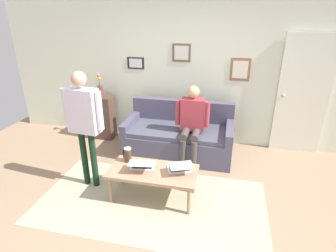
{
  "coord_description": "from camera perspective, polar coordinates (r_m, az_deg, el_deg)",
  "views": [
    {
      "loc": [
        -0.78,
        2.74,
        2.38
      ],
      "look_at": [
        0.04,
        -0.86,
        0.8
      ],
      "focal_mm": 29.46,
      "sensor_mm": 36.0,
      "label": 1
    }
  ],
  "objects": [
    {
      "name": "ground_plane",
      "position": [
        3.72,
        -2.46,
        -16.72
      ],
      "size": [
        7.68,
        7.68,
        0.0
      ],
      "primitive_type": "plane",
      "color": "#96795E"
    },
    {
      "name": "area_rug",
      "position": [
        3.83,
        -3.44,
        -15.31
      ],
      "size": [
        2.98,
        1.56,
        0.01
      ],
      "primitive_type": "cube",
      "color": "#A6A484",
      "rests_on": "ground_plane"
    },
    {
      "name": "back_wall",
      "position": [
        5.11,
        3.86,
        11.49
      ],
      "size": [
        7.04,
        0.11,
        2.7
      ],
      "color": "silver",
      "rests_on": "ground_plane"
    },
    {
      "name": "interior_door",
      "position": [
        5.18,
        26.09,
        5.63
      ],
      "size": [
        0.82,
        0.09,
        2.05
      ],
      "color": "white",
      "rests_on": "ground_plane"
    },
    {
      "name": "couch",
      "position": [
        4.82,
        2.28,
        -2.32
      ],
      "size": [
        1.82,
        0.88,
        0.88
      ],
      "color": "#4A485E",
      "rests_on": "ground_plane"
    },
    {
      "name": "coffee_table",
      "position": [
        3.68,
        -3.15,
        -9.74
      ],
      "size": [
        1.16,
        0.57,
        0.43
      ],
      "color": "#A47C60",
      "rests_on": "ground_plane"
    },
    {
      "name": "laptop_left",
      "position": [
        3.69,
        -5.42,
        -7.99
      ],
      "size": [
        0.37,
        0.41,
        0.14
      ],
      "color": "silver",
      "rests_on": "coffee_table"
    },
    {
      "name": "laptop_center",
      "position": [
        3.62,
        2.47,
        -8.57
      ],
      "size": [
        0.41,
        0.44,
        0.13
      ],
      "color": "silver",
      "rests_on": "coffee_table"
    },
    {
      "name": "french_press",
      "position": [
        3.83,
        -8.3,
        -5.89
      ],
      "size": [
        0.12,
        0.1,
        0.23
      ],
      "color": "#4C3323",
      "rests_on": "coffee_table"
    },
    {
      "name": "side_shelf",
      "position": [
        5.54,
        -13.28,
        1.84
      ],
      "size": [
        0.42,
        0.32,
        0.85
      ],
      "color": "#4E362C",
      "rests_on": "ground_plane"
    },
    {
      "name": "flower_vase",
      "position": [
        5.36,
        -13.87,
        7.69
      ],
      "size": [
        0.11,
        0.11,
        0.44
      ],
      "color": "brown",
      "rests_on": "side_shelf"
    },
    {
      "name": "person_standing",
      "position": [
        3.8,
        -17.06,
        1.93
      ],
      "size": [
        0.59,
        0.23,
        1.67
      ],
      "color": "black",
      "rests_on": "ground_plane"
    },
    {
      "name": "person_seated",
      "position": [
        4.41,
        4.94,
        1.09
      ],
      "size": [
        0.55,
        0.51,
        1.28
      ],
      "color": "#443C3C",
      "rests_on": "ground_plane"
    }
  ]
}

